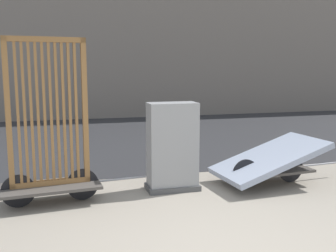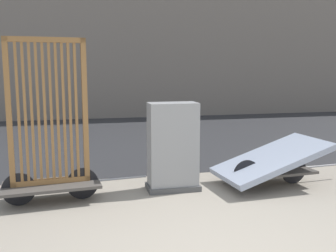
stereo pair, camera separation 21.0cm
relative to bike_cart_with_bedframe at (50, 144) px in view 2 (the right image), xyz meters
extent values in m
cube|color=#2D2D30|center=(1.64, 4.84, -0.81)|extent=(56.00, 7.75, 0.01)
cube|color=#4C4742|center=(-0.01, 0.00, -0.57)|extent=(1.36, 0.78, 0.04)
cylinder|color=black|center=(0.41, 0.04, -0.59)|extent=(0.44, 0.08, 0.44)
cylinder|color=black|center=(-0.43, -0.04, -0.59)|extent=(0.44, 0.08, 0.44)
cylinder|color=gray|center=(0.99, 0.10, -0.57)|extent=(0.70, 0.10, 0.03)
cube|color=olive|center=(-0.01, 0.00, -0.51)|extent=(1.05, 0.17, 0.07)
cube|color=olive|center=(-0.01, 0.00, 1.39)|extent=(1.05, 0.17, 0.07)
cube|color=olive|center=(-0.49, -0.05, 0.44)|extent=(0.08, 0.08, 1.98)
cube|color=olive|center=(0.48, 0.05, 0.44)|extent=(0.08, 0.08, 1.98)
cube|color=olive|center=(-0.37, -0.04, 0.44)|extent=(0.04, 0.05, 1.91)
cube|color=olive|center=(-0.29, -0.03, 0.44)|extent=(0.04, 0.05, 1.91)
cube|color=olive|center=(-0.21, -0.02, 0.44)|extent=(0.04, 0.05, 1.91)
cube|color=olive|center=(-0.13, -0.01, 0.44)|extent=(0.04, 0.05, 1.91)
cube|color=olive|center=(-0.05, 0.00, 0.44)|extent=(0.04, 0.05, 1.91)
cube|color=olive|center=(0.04, 0.00, 0.44)|extent=(0.04, 0.05, 1.91)
cube|color=olive|center=(0.12, 0.01, 0.44)|extent=(0.04, 0.05, 1.91)
cube|color=olive|center=(0.20, 0.02, 0.44)|extent=(0.04, 0.05, 1.91)
cube|color=olive|center=(0.28, 0.03, 0.44)|extent=(0.04, 0.05, 1.91)
cube|color=olive|center=(0.36, 0.04, 0.44)|extent=(0.04, 0.05, 1.91)
cube|color=#4C4742|center=(3.29, 0.00, -0.57)|extent=(1.35, 0.77, 0.04)
cylinder|color=black|center=(3.71, 0.04, -0.59)|extent=(0.44, 0.07, 0.44)
cylinder|color=black|center=(2.87, -0.04, -0.59)|extent=(0.44, 0.07, 0.44)
cylinder|color=gray|center=(4.29, 0.09, -0.57)|extent=(0.70, 0.09, 0.03)
cube|color=#9EA8BC|center=(3.29, 0.00, -0.38)|extent=(1.72, 1.17, 0.58)
cube|color=#4C4C4C|center=(1.76, 0.16, -0.77)|extent=(0.79, 0.44, 0.08)
cube|color=gray|center=(1.76, 0.16, -0.15)|extent=(0.73, 0.38, 1.33)
camera|label=1|loc=(0.18, -5.40, 1.05)|focal=42.00mm
camera|label=2|loc=(0.38, -5.45, 1.05)|focal=42.00mm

